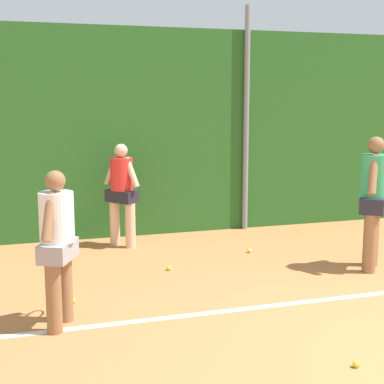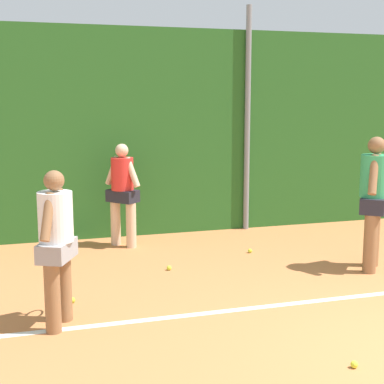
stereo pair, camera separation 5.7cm
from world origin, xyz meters
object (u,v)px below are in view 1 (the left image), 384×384
Objects in this scene: player_midcourt at (373,196)px; tennis_ball_4 at (169,268)px; player_foreground_near at (58,241)px; tennis_ball_11 at (356,364)px; player_backcourt_far at (122,189)px; tennis_ball_8 at (249,251)px; tennis_ball_2 at (73,300)px.

player_midcourt is 28.18× the size of tennis_ball_4.
player_foreground_near reaches higher than tennis_ball_11.
player_backcourt_far reaches higher than tennis_ball_4.
tennis_ball_11 is at bearing -100.18° from player_foreground_near.
player_foreground_near reaches higher than tennis_ball_4.
player_backcourt_far is 25.18× the size of tennis_ball_11.
tennis_ball_4 is 1.52m from tennis_ball_8.
tennis_ball_11 is (0.87, -3.28, 0.00)m from tennis_ball_4.
player_foreground_near is 25.11× the size of tennis_ball_2.
player_foreground_near is 0.89× the size of player_midcourt.
player_foreground_near is 1.12m from tennis_ball_2.
player_foreground_near is at bearing 145.03° from tennis_ball_11.
tennis_ball_11 is (-1.86, -2.54, -1.01)m from player_midcourt.
tennis_ball_4 is at bearing 33.14° from tennis_ball_2.
tennis_ball_8 is at bearing -30.61° from player_foreground_near.
tennis_ball_4 is at bearing 104.86° from tennis_ball_11.
tennis_ball_8 is (-1.30, 1.26, -1.01)m from player_midcourt.
player_midcourt reaches higher than tennis_ball_8.
player_backcourt_far is at bearing 151.54° from tennis_ball_8.
player_backcourt_far reaches higher than tennis_ball_11.
tennis_ball_8 is (2.83, 1.43, 0.00)m from tennis_ball_2.
player_foreground_near is 25.11× the size of tennis_ball_8.
tennis_ball_8 is at bearing 26.80° from tennis_ball_2.
player_backcourt_far is at bearing 3.33° from player_foreground_near.
player_midcourt reaches higher than player_foreground_near.
player_foreground_near is at bearing -62.31° from player_backcourt_far.
tennis_ball_2 and tennis_ball_11 have the same top height.
player_midcourt is 28.18× the size of tennis_ball_2.
tennis_ball_8 is (1.43, 0.51, 0.00)m from tennis_ball_4.
player_midcourt is 1.12× the size of player_backcourt_far.
player_backcourt_far reaches higher than tennis_ball_2.
player_midcourt is at bearing -15.24° from tennis_ball_4.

